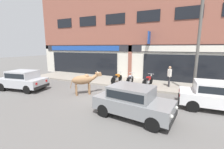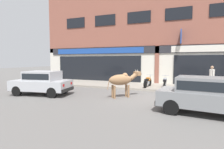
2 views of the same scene
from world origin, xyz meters
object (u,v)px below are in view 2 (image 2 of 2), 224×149
motorcycle_1 (165,83)px  motorcycle_2 (187,83)px  cow (122,80)px  pedestrian (212,75)px  car_0 (204,94)px  car_1 (42,82)px  motorcycle_0 (148,82)px

motorcycle_1 → motorcycle_2: bearing=5.2°
cow → pedestrian: bearing=38.6°
pedestrian → motorcycle_1: bearing=-170.7°
motorcycle_2 → car_0: bearing=-85.1°
motorcycle_2 → pedestrian: bearing=13.0°
motorcycle_1 → pedestrian: (3.01, 0.49, 0.60)m
car_0 → car_1: (-8.80, 0.76, 0.00)m
motorcycle_2 → pedestrian: (1.57, 0.36, 0.60)m
cow → car_1: (-4.84, -1.03, -0.19)m
car_0 → pedestrian: 5.95m
car_1 → car_0: bearing=-5.0°
cow → motorcycle_0: bearing=77.2°
car_0 → pedestrian: bearing=79.3°
motorcycle_0 → pedestrian: bearing=5.4°
car_0 → cow: bearing=155.6°
car_1 → motorcycle_0: car_1 is taller
car_1 → motorcycle_1: 8.29m
motorcycle_2 → pedestrian: 1.72m
cow → motorcycle_1: (2.06, 3.55, -0.47)m
car_0 → motorcycle_0: (-3.14, 5.43, -0.28)m
motorcycle_1 → cow: bearing=-120.1°
car_0 → motorcycle_0: 6.28m
motorcycle_0 → motorcycle_1: (1.24, -0.09, 0.00)m
car_1 → motorcycle_2: size_ratio=2.11×
car_0 → motorcycle_2: (-0.46, 5.47, -0.28)m
motorcycle_1 → motorcycle_0: bearing=175.7°
car_1 → motorcycle_1: car_1 is taller
cow → car_0: (3.96, -1.80, -0.19)m
car_1 → pedestrian: (9.90, 5.08, 0.32)m
motorcycle_0 → pedestrian: 4.30m
car_0 → motorcycle_0: size_ratio=2.07×
cow → motorcycle_1: bearing=59.9°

